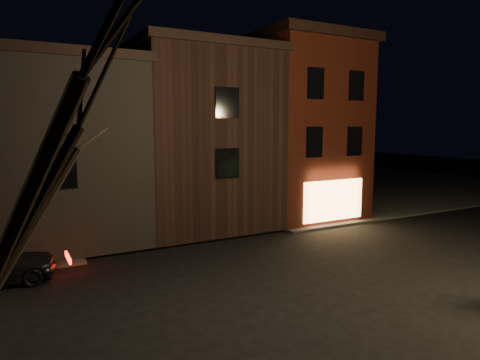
# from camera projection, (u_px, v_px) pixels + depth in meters

# --- Properties ---
(ground) EXTENTS (120.00, 120.00, 0.00)m
(ground) POSITION_uv_depth(u_px,v_px,m) (260.00, 283.00, 14.98)
(ground) COLOR black
(ground) RESTS_ON ground
(sidewalk_far_right) EXTENTS (30.00, 30.00, 0.12)m
(sidewalk_far_right) POSITION_uv_depth(u_px,v_px,m) (328.00, 181.00, 41.89)
(sidewalk_far_right) COLOR #2D2B28
(sidewalk_far_right) RESTS_ON ground
(corner_building) EXTENTS (6.50, 8.50, 10.50)m
(corner_building) POSITION_uv_depth(u_px,v_px,m) (292.00, 127.00, 26.35)
(corner_building) COLOR #4C180D
(corner_building) RESTS_ON ground
(row_building_a) EXTENTS (7.30, 10.30, 9.40)m
(row_building_a) POSITION_uv_depth(u_px,v_px,m) (187.00, 137.00, 24.22)
(row_building_a) COLOR black
(row_building_a) RESTS_ON ground
(row_building_b) EXTENTS (7.80, 10.30, 8.40)m
(row_building_b) POSITION_uv_depth(u_px,v_px,m) (48.00, 149.00, 20.83)
(row_building_b) COLOR black
(row_building_b) RESTS_ON ground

